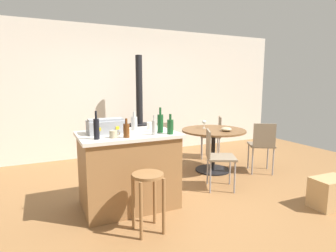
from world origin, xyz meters
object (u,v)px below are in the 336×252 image
folding_chair_left (216,154)px  wine_glass (204,122)px  cup_0 (114,134)px  toolbox (106,126)px  kitchen_island (129,169)px  bottle_2 (126,130)px  folding_chair_right (262,143)px  bottle_0 (154,127)px  bottle_4 (160,123)px  wood_stove (140,134)px  folding_chair_far (165,144)px  bottle_3 (170,126)px  cup_1 (150,126)px  wooden_stool (148,189)px  bottle_5 (96,128)px  folding_chair_near (214,133)px  bottle_1 (134,123)px  serving_bowl (226,129)px  dining_table (213,139)px  cardboard_box (330,192)px

folding_chair_left → wine_glass: bearing=68.0°
cup_0 → toolbox: bearing=92.3°
kitchen_island → bottle_2: bottle_2 is taller
kitchen_island → bottle_2: (-0.09, -0.26, 0.55)m
folding_chair_right → bottle_0: bearing=-167.6°
kitchen_island → folding_chair_right: 2.44m
bottle_4 → wine_glass: bearing=38.5°
wood_stove → bottle_4: wood_stove is taller
folding_chair_left → cup_0: 1.63m
wine_glass → folding_chair_right: bearing=-42.1°
folding_chair_far → bottle_3: bearing=-111.8°
toolbox → cup_1: bearing=2.3°
wooden_stool → wood_stove: wood_stove is taller
cup_1 → bottle_3: bearing=-77.2°
bottle_0 → bottle_3: bottle_3 is taller
bottle_5 → cup_0: bottle_5 is taller
folding_chair_near → bottle_3: size_ratio=3.57×
bottle_2 → bottle_1: bearing=61.3°
folding_chair_near → cup_1: size_ratio=7.41×
folding_chair_right → bottle_0: size_ratio=3.78×
folding_chair_right → wood_stove: bearing=132.1°
bottle_5 → wine_glass: bearing=28.2°
kitchen_island → cup_1: bearing=21.3°
folding_chair_far → serving_bowl: size_ratio=4.81×
kitchen_island → folding_chair_near: 2.66m
folding_chair_near → folding_chair_far: (-1.32, -0.49, 0.00)m
bottle_0 → cup_1: (0.10, 0.38, -0.04)m
dining_table → folding_chair_far: folding_chair_far is taller
bottle_5 → dining_table: bearing=23.1°
folding_chair_left → bottle_2: bearing=-169.6°
kitchen_island → bottle_0: size_ratio=5.09×
cup_1 → folding_chair_far: bearing=53.8°
cup_0 → serving_bowl: size_ratio=0.69×
folding_chair_near → wood_stove: 1.51m
folding_chair_right → bottle_0: (-2.18, -0.48, 0.50)m
dining_table → folding_chair_far: (-0.83, 0.22, -0.05)m
folding_chair_left → bottle_3: size_ratio=3.61×
folding_chair_near → cardboard_box: (0.01, -2.53, -0.32)m
serving_bowl → cardboard_box: serving_bowl is taller
cup_0 → folding_chair_far: bearing=44.7°
folding_chair_right → wood_stove: size_ratio=0.43×
wooden_stool → cardboard_box: (2.27, -0.43, -0.27)m
bottle_1 → bottle_3: 0.54m
wood_stove → cardboard_box: wood_stove is taller
folding_chair_near → toolbox: size_ratio=1.99×
toolbox → wine_glass: size_ratio=3.02×
folding_chair_near → bottle_4: 2.49m
folding_chair_right → wine_glass: (-0.74, 0.67, 0.32)m
dining_table → cup_0: bearing=-155.0°
bottle_3 → bottle_5: 0.86m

